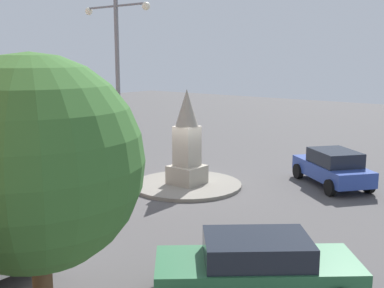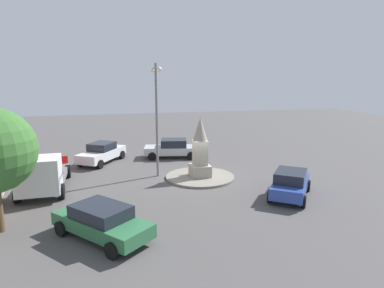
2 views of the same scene
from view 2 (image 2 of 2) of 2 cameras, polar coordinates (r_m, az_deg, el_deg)
ground_plane at (r=21.75m, az=1.37°, el=-5.83°), size 80.00×80.00×0.00m
traffic_island at (r=21.73m, az=1.37°, el=-5.65°), size 4.44×4.44×0.14m
monument at (r=21.27m, az=1.40°, el=-1.04°), size 1.25×1.25×3.83m
streetlamp at (r=21.45m, az=-6.10°, el=6.08°), size 3.26×0.28×7.30m
car_silver_passing at (r=27.04m, az=-3.39°, el=-0.72°), size 2.68×4.64×1.50m
car_blue_waiting at (r=18.98m, az=16.51°, el=-6.46°), size 4.09×3.69×1.50m
car_white_far_side at (r=26.31m, az=-15.19°, el=-1.44°), size 4.64×3.78×1.54m
car_green_approaching at (r=14.27m, az=-15.23°, el=-12.60°), size 4.45×4.16×1.40m
truck_white_near_island at (r=20.29m, az=-24.35°, el=-4.91°), size 5.60×2.55×2.29m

